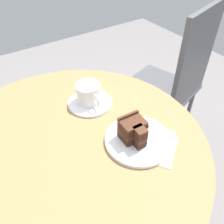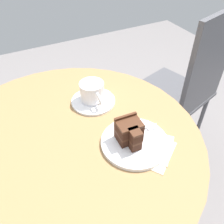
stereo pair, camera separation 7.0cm
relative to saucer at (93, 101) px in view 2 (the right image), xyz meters
name	(u,v)px [view 2 (the right image)]	position (x,y,z in m)	size (l,w,h in m)	color
cafe_table	(71,161)	(0.13, -0.15, -0.12)	(0.86, 0.86, 0.72)	olive
saucer	(93,101)	(0.00, 0.00, 0.00)	(0.16, 0.16, 0.01)	white
coffee_cup	(92,91)	(0.00, 0.00, 0.04)	(0.12, 0.09, 0.07)	white
teaspoon	(106,96)	(0.00, 0.05, 0.01)	(0.10, 0.04, 0.00)	silver
cake_plate	(135,142)	(0.25, 0.03, 0.00)	(0.21, 0.21, 0.01)	white
cake_slice	(130,132)	(0.23, 0.02, 0.04)	(0.09, 0.08, 0.07)	#381E14
fork	(141,129)	(0.21, 0.08, 0.01)	(0.05, 0.14, 0.00)	silver
napkin	(150,148)	(0.28, 0.06, 0.00)	(0.19, 0.19, 0.00)	beige
cafe_chair	(187,84)	(-0.10, 0.58, -0.17)	(0.47, 0.47, 0.95)	#4C4C51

